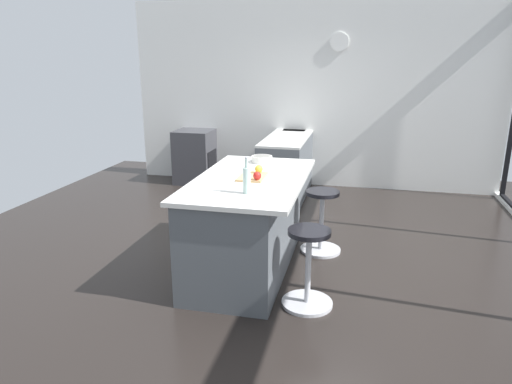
% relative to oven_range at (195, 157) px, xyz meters
% --- Properties ---
extents(ground_plane, '(7.80, 7.80, 0.00)m').
position_rel_oven_range_xyz_m(ground_plane, '(2.65, 1.88, -0.44)').
color(ground_plane, black).
extents(interior_partition_left, '(0.15, 5.86, 2.93)m').
position_rel_oven_range_xyz_m(interior_partition_left, '(-0.35, 1.88, 1.02)').
color(interior_partition_left, silver).
rests_on(interior_partition_left, ground_plane).
extents(sink_cabinet, '(2.58, 0.60, 1.20)m').
position_rel_oven_range_xyz_m(sink_cabinet, '(-0.00, 1.64, 0.02)').
color(sink_cabinet, '#4C5156').
rests_on(sink_cabinet, ground_plane).
extents(oven_range, '(0.60, 0.61, 0.89)m').
position_rel_oven_range_xyz_m(oven_range, '(0.00, 0.00, 0.00)').
color(oven_range, '#38383D').
rests_on(oven_range, ground_plane).
extents(kitchen_island, '(1.87, 1.02, 0.95)m').
position_rel_oven_range_xyz_m(kitchen_island, '(3.04, 1.67, 0.04)').
color(kitchen_island, '#4C5156').
rests_on(kitchen_island, ground_plane).
extents(stool_by_window, '(0.44, 0.44, 0.69)m').
position_rel_oven_range_xyz_m(stool_by_window, '(2.45, 2.35, -0.12)').
color(stool_by_window, '#B7B7BC').
rests_on(stool_by_window, ground_plane).
extents(stool_middle, '(0.44, 0.44, 0.69)m').
position_rel_oven_range_xyz_m(stool_middle, '(3.63, 2.35, -0.12)').
color(stool_middle, '#B7B7BC').
rests_on(stool_middle, ground_plane).
extents(cutting_board, '(0.36, 0.24, 0.02)m').
position_rel_oven_range_xyz_m(cutting_board, '(3.05, 1.73, 0.51)').
color(cutting_board, tan).
rests_on(cutting_board, kitchen_island).
extents(apple_yellow, '(0.08, 0.08, 0.08)m').
position_rel_oven_range_xyz_m(apple_yellow, '(2.93, 1.77, 0.56)').
color(apple_yellow, gold).
rests_on(apple_yellow, cutting_board).
extents(apple_red, '(0.08, 0.08, 0.08)m').
position_rel_oven_range_xyz_m(apple_red, '(3.19, 1.81, 0.56)').
color(apple_red, red).
rests_on(apple_red, cutting_board).
extents(water_bottle, '(0.06, 0.06, 0.31)m').
position_rel_oven_range_xyz_m(water_bottle, '(3.57, 1.81, 0.63)').
color(water_bottle, silver).
rests_on(water_bottle, kitchen_island).
extents(fruit_bowl, '(0.23, 0.23, 0.07)m').
position_rel_oven_range_xyz_m(fruit_bowl, '(2.38, 1.67, 0.54)').
color(fruit_bowl, silver).
rests_on(fruit_bowl, kitchen_island).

